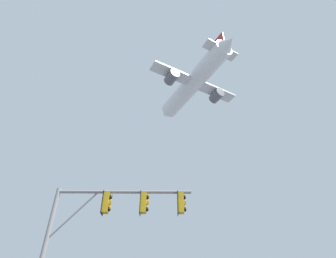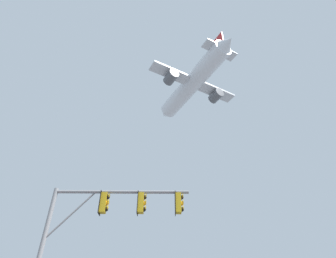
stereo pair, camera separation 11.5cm
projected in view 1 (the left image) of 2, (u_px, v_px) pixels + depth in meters
The scene contains 2 objects.
signal_pole_near at pixel (106, 220), 11.85m from camera, with size 6.21×0.49×6.41m.
airplane at pixel (192, 83), 46.00m from camera, with size 14.74×19.10×5.60m.
Camera 1 is at (-0.34, -4.63, 1.22)m, focal length 29.32 mm.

